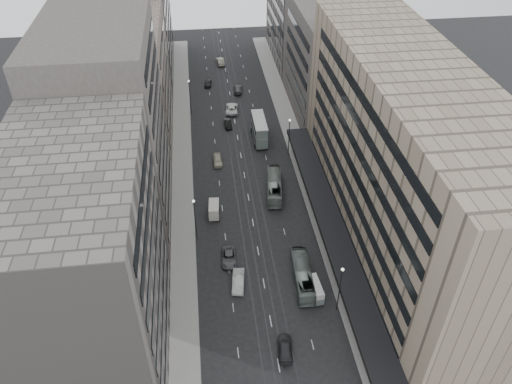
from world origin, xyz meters
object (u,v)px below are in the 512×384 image
panel_van (214,209)px  vw_microbus (314,289)px  bus_far (274,186)px  double_decker (259,129)px  sedan_2 (229,258)px  sedan_1 (238,281)px  pedestrian (367,323)px  bus_near (302,275)px

panel_van → vw_microbus: bearing=-51.8°
bus_far → double_decker: size_ratio=1.19×
sedan_2 → sedan_1: bearing=-76.5°
bus_far → sedan_2: bearing=67.3°
double_decker → pedestrian: 50.80m
panel_van → sedan_2: 11.47m
sedan_2 → pedestrian: (17.77, -15.01, 0.31)m
bus_far → vw_microbus: bus_far is taller
bus_near → vw_microbus: bus_near is taller
sedan_1 → pedestrian: (16.81, -9.83, 0.19)m
bus_near → vw_microbus: size_ratio=2.26×
vw_microbus → panel_van: bearing=119.6°
sedan_1 → bus_near: bearing=4.2°
bus_near → sedan_1: size_ratio=2.14×
bus_far → pedestrian: bus_far is taller
sedan_1 → sedan_2: size_ratio=1.00×
bus_far → panel_van: bus_far is taller
sedan_1 → vw_microbus: bearing=-9.9°
sedan_1 → sedan_2: 5.28m
vw_microbus → sedan_2: bearing=139.4°
bus_far → vw_microbus: size_ratio=2.35×
pedestrian → sedan_1: bearing=-46.2°
vw_microbus → pedestrian: bearing=-50.9°
bus_near → sedan_2: bus_near is taller
bus_near → pedestrian: bus_near is taller
vw_microbus → panel_van: 24.01m
double_decker → pedestrian: size_ratio=5.41×
vw_microbus → bus_far: bearing=90.2°
double_decker → panel_van: 26.21m
bus_far → panel_van: size_ratio=2.69×
vw_microbus → sedan_1: bearing=158.1°
vw_microbus → panel_van: panel_van is taller
bus_far → pedestrian: (8.04, -31.51, -0.51)m
bus_far → sedan_1: bus_far is taller
panel_van → sedan_2: size_ratio=0.82×
bus_far → sedan_1: bearing=75.8°
double_decker → sedan_2: double_decker is taller
panel_van → pedestrian: bearing=-49.3°
double_decker → sedan_1: double_decker is taller
pedestrian → bus_near: bearing=-68.0°
vw_microbus → sedan_1: size_ratio=0.94×
panel_van → sedan_1: 16.73m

